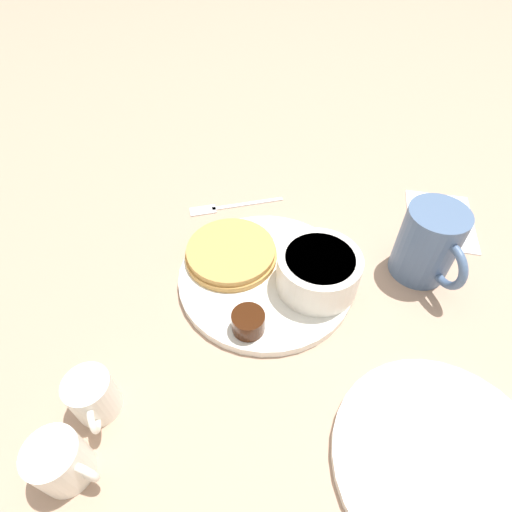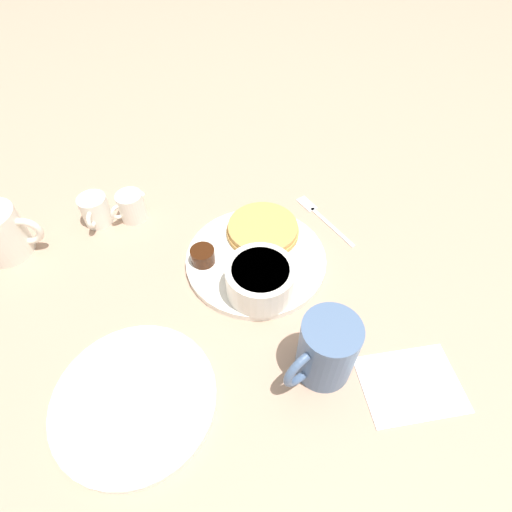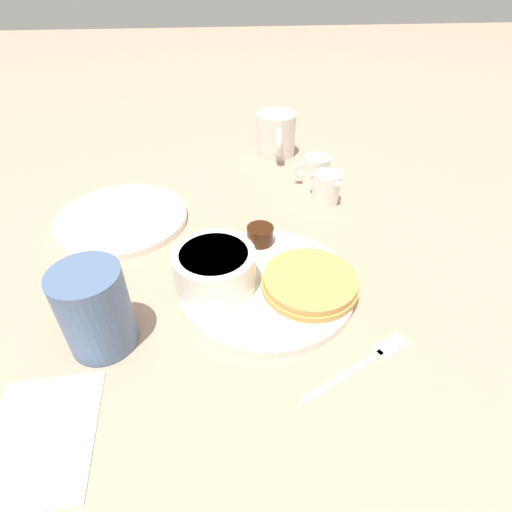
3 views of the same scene
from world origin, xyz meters
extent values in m
plane|color=tan|center=(0.00, 0.00, 0.00)|extent=(4.00, 4.00, 0.00)
cylinder|color=white|center=(0.00, 0.00, 0.01)|extent=(0.23, 0.23, 0.01)
cylinder|color=tan|center=(0.02, 0.05, 0.02)|extent=(0.13, 0.13, 0.01)
cylinder|color=tan|center=(0.02, 0.05, 0.03)|extent=(0.12, 0.12, 0.01)
cylinder|color=white|center=(0.00, -0.07, 0.04)|extent=(0.11, 0.11, 0.05)
cylinder|color=white|center=(0.00, -0.07, 0.06)|extent=(0.09, 0.09, 0.01)
cylinder|color=#38190A|center=(-0.09, 0.00, 0.03)|extent=(0.04, 0.04, 0.03)
cylinder|color=white|center=(-0.01, -0.08, 0.03)|extent=(0.05, 0.05, 0.03)
sphere|color=white|center=(-0.01, -0.08, 0.05)|extent=(0.03, 0.03, 0.03)
cylinder|color=slate|center=(0.07, -0.20, 0.05)|extent=(0.08, 0.08, 0.10)
torus|color=slate|center=(0.04, -0.22, 0.05)|extent=(0.06, 0.04, 0.06)
cylinder|color=white|center=(-0.21, 0.13, 0.03)|extent=(0.05, 0.05, 0.05)
torus|color=white|center=(-0.23, 0.11, 0.03)|extent=(0.03, 0.02, 0.03)
cone|color=white|center=(-0.20, 0.14, 0.05)|extent=(0.02, 0.02, 0.01)
cylinder|color=white|center=(-0.28, 0.12, 0.03)|extent=(0.05, 0.05, 0.06)
torus|color=white|center=(-0.28, 0.10, 0.03)|extent=(0.01, 0.03, 0.03)
cone|color=white|center=(-0.28, 0.15, 0.05)|extent=(0.02, 0.02, 0.01)
cube|color=silver|center=(0.15, 0.07, 0.00)|extent=(0.06, 0.11, 0.00)
cube|color=silver|center=(0.11, 0.13, 0.00)|extent=(0.04, 0.05, 0.00)
cube|color=white|center=(0.19, -0.23, 0.00)|extent=(0.14, 0.11, 0.00)
cylinder|color=white|center=(-0.18, -0.22, 0.01)|extent=(0.21, 0.21, 0.01)
camera|label=1|loc=(-0.33, -0.08, 0.42)|focal=28.00mm
camera|label=2|loc=(-0.04, -0.43, 0.52)|focal=28.00mm
camera|label=3|loc=(0.39, -0.05, 0.37)|focal=28.00mm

